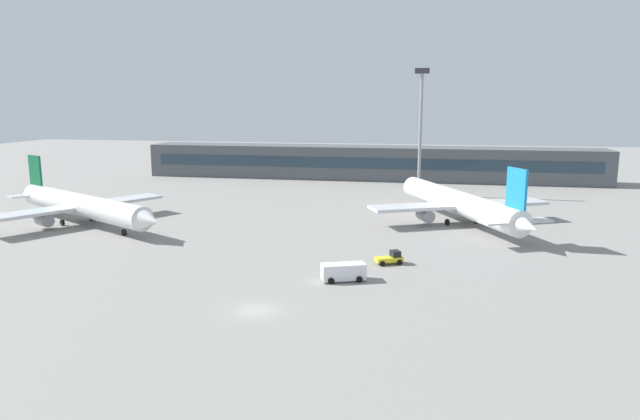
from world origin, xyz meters
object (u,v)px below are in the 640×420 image
Objects in this scene: airplane_mid at (456,202)px; baggage_tug_yellow at (391,258)px; service_van_white at (344,272)px; airplane_near at (83,206)px; floodlight_tower_west at (421,124)px.

airplane_mid is 11.20× the size of baggage_tug_yellow.
airplane_mid reaches higher than service_van_white.
airplane_mid is at bearing 13.56° from airplane_near.
airplane_mid is 32.24m from floodlight_tower_west.
airplane_mid is at bearing 72.53° from baggage_tug_yellow.
floodlight_tower_west reaches higher than airplane_near.
baggage_tug_yellow is at bearing 59.14° from service_van_white.
baggage_tug_yellow is at bearing -107.47° from airplane_mid.
service_van_white reaches higher than baggage_tug_yellow.
floodlight_tower_west is (2.02, 58.30, 15.41)m from baggage_tug_yellow.
baggage_tug_yellow is 0.70× the size of service_van_white.
floodlight_tower_west reaches higher than baggage_tug_yellow.
airplane_mid is at bearing 69.36° from service_van_white.
airplane_near reaches higher than service_van_white.
airplane_mid is (63.31, 15.26, 0.16)m from airplane_near.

